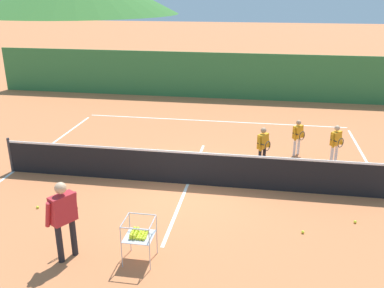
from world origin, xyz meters
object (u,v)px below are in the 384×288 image
tennis_ball_3 (53,199)px  student_1 (298,134)px  tennis_net (188,168)px  tennis_ball_5 (69,197)px  tennis_ball_4 (303,232)px  student_2 (336,141)px  ball_cart (138,234)px  tennis_ball_0 (355,222)px  instructor (63,214)px  tennis_ball_2 (38,207)px  student_0 (263,144)px

tennis_ball_3 → student_1: bearing=33.5°
tennis_net → tennis_ball_5: (-2.89, -1.36, -0.47)m
tennis_ball_4 → tennis_ball_5: bearing=173.3°
student_2 → ball_cart: bearing=-128.1°
student_2 → ball_cart: 7.39m
tennis_ball_0 → tennis_ball_5: same height
tennis_net → instructor: bearing=-115.5°
student_2 → tennis_ball_4: 4.50m
student_2 → tennis_ball_2: (-7.64, -4.20, -0.71)m
student_0 → tennis_ball_4: student_0 is taller
student_0 → ball_cart: bearing=-114.8°
student_0 → tennis_ball_4: 3.76m
tennis_ball_0 → tennis_ball_2: same height
student_2 → tennis_ball_5: 7.99m
ball_cart → tennis_ball_0: 5.07m
student_1 → tennis_ball_3: 7.68m
ball_cart → tennis_ball_4: ball_cart is taller
tennis_ball_3 → tennis_ball_4: bearing=-5.1°
student_1 → tennis_ball_0: 4.33m
tennis_ball_3 → tennis_ball_5: 0.40m
ball_cart → tennis_ball_2: 3.52m
tennis_ball_4 → student_0: bearing=104.9°
tennis_ball_2 → tennis_ball_5: size_ratio=1.00×
student_2 → tennis_ball_0: bearing=-90.2°
student_0 → tennis_ball_3: (-5.28, -3.01, -0.73)m
ball_cart → tennis_ball_2: bearing=152.3°
tennis_ball_2 → tennis_ball_5: 0.82m
student_0 → instructor: bearing=-125.8°
tennis_net → student_0: student_0 is taller
student_2 → tennis_ball_3: 8.38m
tennis_net → tennis_ball_3: 3.62m
ball_cart → tennis_ball_4: (3.31, 1.55, -0.56)m
student_0 → ball_cart: student_0 is taller
tennis_ball_5 → ball_cart: bearing=-41.2°
tennis_ball_2 → tennis_ball_0: bearing=4.3°
tennis_net → tennis_ball_0: (4.20, -1.40, -0.47)m
instructor → student_2: bearing=44.9°
instructor → ball_cart: bearing=6.2°
instructor → ball_cart: size_ratio=1.87×
tennis_ball_2 → student_1: bearing=35.8°
tennis_net → tennis_ball_5: size_ratio=157.00×
tennis_ball_3 → tennis_net: bearing=24.4°
tennis_ball_2 → tennis_ball_4: same height
student_0 → tennis_ball_0: bearing=-53.2°
ball_cart → tennis_net: bearing=84.5°
student_1 → tennis_ball_5: 7.30m
tennis_ball_0 → ball_cart: bearing=-154.2°
tennis_net → tennis_ball_2: 3.98m
ball_cart → tennis_ball_0: ball_cart is taller
student_0 → student_2: size_ratio=1.03×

